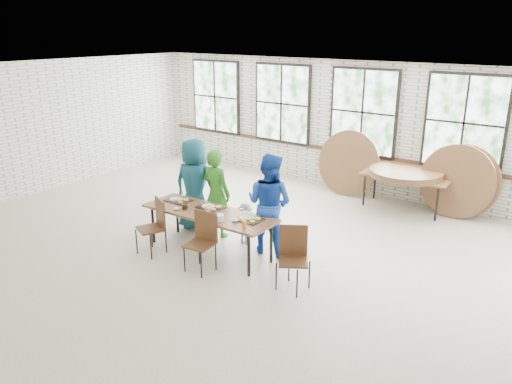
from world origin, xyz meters
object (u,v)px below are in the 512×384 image
chair_near_right (203,236)px  dining_table (209,215)px  storage_table (405,178)px  chair_near_left (156,222)px

chair_near_right → dining_table: bearing=115.2°
dining_table → storage_table: same height
dining_table → chair_near_right: bearing=-59.0°
dining_table → storage_table: 4.47m
chair_near_left → storage_table: 5.29m
dining_table → chair_near_left: bearing=-144.8°
dining_table → chair_near_left: size_ratio=2.55×
dining_table → storage_table: bearing=63.4°
chair_near_right → storage_table: (1.53, 4.59, 0.13)m
storage_table → dining_table: bearing=-117.5°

